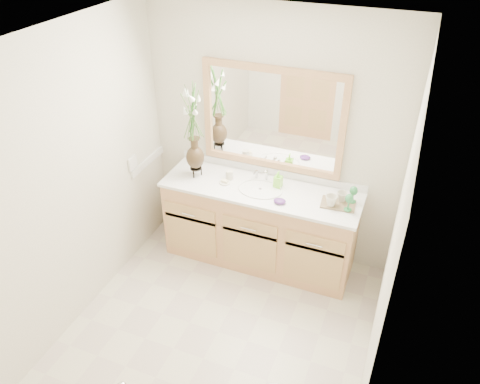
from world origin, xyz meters
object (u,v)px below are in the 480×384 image
at_px(tumbler, 229,175).
at_px(tray, 338,204).
at_px(flower_vase, 193,122).
at_px(soap_bottle, 278,180).

distance_m(tumbler, tray, 1.04).
relative_size(flower_vase, tray, 2.80).
xyz_separation_m(tumbler, tray, (1.04, -0.05, -0.04)).
distance_m(flower_vase, tray, 1.47).
bearing_deg(tumbler, soap_bottle, 5.06).
height_order(tumbler, tray, tumbler).
bearing_deg(flower_vase, soap_bottle, 7.17).
height_order(flower_vase, tray, flower_vase).
relative_size(flower_vase, soap_bottle, 5.81).
bearing_deg(soap_bottle, flower_vase, -167.59).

